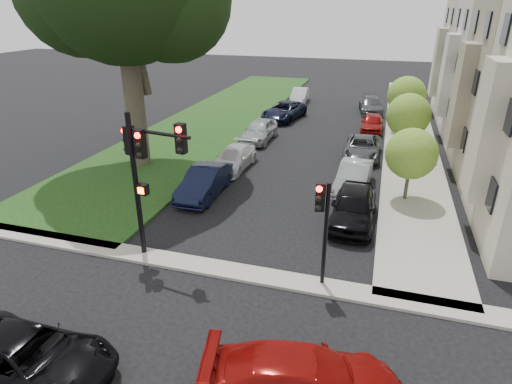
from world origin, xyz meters
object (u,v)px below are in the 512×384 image
(car_cross_far, at_px, (304,380))
(car_parked_2, at_px, (362,147))
(small_tree_a, at_px, (411,154))
(car_parked_1, at_px, (354,177))
(car_parked_3, at_px, (372,123))
(car_parked_9, at_px, (300,95))
(car_parked_5, at_px, (204,182))
(car_parked_6, at_px, (234,158))
(traffic_signal_main, at_px, (145,162))
(traffic_signal_secondary, at_px, (323,216))
(car_cross_near, at_px, (27,357))
(car_parked_7, at_px, (260,130))
(small_tree_c, at_px, (407,95))
(car_parked_0, at_px, (354,207))
(small_tree_b, at_px, (408,115))
(car_parked_4, at_px, (371,105))
(car_parked_8, at_px, (284,111))

(car_cross_far, bearing_deg, car_parked_2, -12.12)
(small_tree_a, relative_size, car_parked_1, 0.84)
(car_parked_3, bearing_deg, small_tree_a, -80.18)
(car_parked_9, bearing_deg, car_parked_5, -94.17)
(car_parked_2, xyz_separation_m, car_parked_6, (-7.23, -4.38, -0.01))
(traffic_signal_main, bearing_deg, car_parked_1, 52.13)
(traffic_signal_main, bearing_deg, traffic_signal_secondary, -0.40)
(car_cross_near, bearing_deg, car_parked_1, -24.79)
(traffic_signal_main, distance_m, car_parked_7, 16.34)
(small_tree_c, bearing_deg, car_parked_0, -98.08)
(car_parked_1, distance_m, car_parked_6, 7.26)
(car_cross_near, bearing_deg, traffic_signal_main, -1.51)
(car_parked_0, distance_m, car_parked_2, 9.41)
(car_cross_far, bearing_deg, car_parked_6, 13.47)
(small_tree_a, relative_size, car_parked_6, 0.84)
(traffic_signal_secondary, bearing_deg, small_tree_b, 78.73)
(car_parked_3, bearing_deg, small_tree_b, -68.08)
(small_tree_c, xyz_separation_m, car_cross_near, (-9.75, -27.67, -2.15))
(car_parked_0, distance_m, car_parked_7, 13.33)
(car_cross_near, height_order, car_parked_9, car_parked_9)
(small_tree_a, bearing_deg, car_parked_9, 114.34)
(traffic_signal_secondary, height_order, car_parked_4, traffic_signal_secondary)
(small_tree_a, relative_size, traffic_signal_main, 0.65)
(traffic_signal_secondary, distance_m, car_parked_2, 14.67)
(small_tree_a, distance_m, car_parked_5, 10.32)
(traffic_signal_main, distance_m, traffic_signal_secondary, 6.60)
(car_parked_6, bearing_deg, small_tree_b, 29.98)
(small_tree_c, height_order, car_cross_far, small_tree_c)
(car_parked_4, relative_size, car_parked_6, 1.05)
(traffic_signal_secondary, bearing_deg, car_cross_far, -85.14)
(car_parked_1, bearing_deg, car_parked_9, 112.38)
(car_parked_6, bearing_deg, car_parked_2, 33.18)
(traffic_signal_secondary, bearing_deg, car_parked_5, 138.98)
(car_parked_4, height_order, car_parked_5, car_parked_5)
(car_parked_6, xyz_separation_m, car_parked_7, (-0.12, 5.93, 0.12))
(small_tree_c, bearing_deg, car_parked_3, -166.10)
(car_parked_4, xyz_separation_m, car_parked_7, (-7.24, -11.23, 0.09))
(traffic_signal_secondary, bearing_deg, small_tree_c, 81.87)
(car_parked_1, relative_size, car_parked_2, 0.94)
(traffic_signal_secondary, height_order, car_parked_5, traffic_signal_secondary)
(car_parked_4, bearing_deg, small_tree_b, -85.08)
(small_tree_c, height_order, car_parked_2, small_tree_c)
(car_cross_near, distance_m, car_parked_0, 13.59)
(small_tree_a, xyz_separation_m, car_parked_9, (-9.72, 21.50, -1.80))
(car_parked_0, height_order, car_parked_3, car_parked_0)
(small_tree_b, relative_size, car_parked_3, 1.03)
(car_parked_4, bearing_deg, car_parked_5, -116.43)
(car_parked_0, distance_m, car_parked_6, 9.01)
(small_tree_c, bearing_deg, car_parked_8, 172.99)
(car_parked_0, xyz_separation_m, car_parked_7, (-7.60, 10.95, -0.03))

